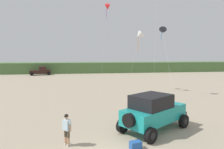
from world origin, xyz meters
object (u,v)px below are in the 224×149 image
distant_pickup (41,71)px  kite_purple_stunt (139,36)px  jeep (154,111)px  person_watching (67,128)px  kite_green_box (163,31)px  kite_white_parafoil (107,7)px  cooler_box (136,145)px

distant_pickup → kite_purple_stunt: size_ratio=0.64×
jeep → person_watching: 5.35m
jeep → distant_pickup: size_ratio=1.01×
jeep → kite_purple_stunt: kite_purple_stunt is taller
jeep → kite_green_box: size_ratio=0.62×
kite_white_parafoil → kite_purple_stunt: bearing=-21.3°
person_watching → kite_green_box: kite_green_box is taller
cooler_box → kite_white_parafoil: kite_white_parafoil is taller
kite_green_box → kite_white_parafoil: size_ratio=0.71×
kite_purple_stunt → kite_green_box: bearing=-54.1°
cooler_box → kite_purple_stunt: kite_purple_stunt is taller
kite_green_box → kite_purple_stunt: kite_green_box is taller
jeep → kite_purple_stunt: bearing=77.5°
kite_purple_stunt → cooler_box: bearing=-106.8°
distant_pickup → kite_purple_stunt: kite_purple_stunt is taller
person_watching → kite_white_parafoil: (4.35, 16.50, 9.81)m
person_watching → cooler_box: size_ratio=2.98×
kite_purple_stunt → kite_white_parafoil: (-3.82, 1.49, 3.66)m
cooler_box → kite_green_box: bearing=50.3°
jeep → kite_green_box: bearing=65.4°
kite_green_box → kite_white_parafoil: 7.91m
kite_green_box → kite_purple_stunt: 3.36m
jeep → kite_white_parafoil: 17.87m
kite_purple_stunt → person_watching: bearing=-118.5°
kite_white_parafoil → distant_pickup: bearing=118.6°
jeep → kite_purple_stunt: size_ratio=0.64×
jeep → kite_white_parafoil: (-0.80, 15.08, 9.54)m
kite_green_box → cooler_box: bearing=-117.1°
jeep → kite_green_box: kite_green_box is taller
cooler_box → distant_pickup: bearing=93.4°
jeep → kite_white_parafoil: size_ratio=0.44×
cooler_box → kite_green_box: 16.48m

